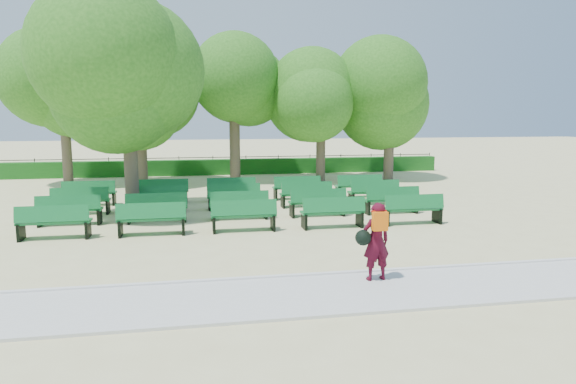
# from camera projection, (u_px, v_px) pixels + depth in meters

# --- Properties ---
(ground) EXTENTS (120.00, 120.00, 0.00)m
(ground) POSITION_uv_depth(u_px,v_px,m) (262.00, 221.00, 17.16)
(ground) COLOR #CDC487
(paving) EXTENTS (30.00, 2.20, 0.06)m
(paving) POSITION_uv_depth(u_px,v_px,m) (315.00, 295.00, 9.96)
(paving) COLOR beige
(paving) RESTS_ON ground
(curb) EXTENTS (30.00, 0.12, 0.10)m
(curb) POSITION_uv_depth(u_px,v_px,m) (302.00, 276.00, 11.08)
(curb) COLOR silver
(curb) RESTS_ON ground
(hedge) EXTENTS (26.00, 0.70, 0.90)m
(hedge) POSITION_uv_depth(u_px,v_px,m) (230.00, 167.00, 30.70)
(hedge) COLOR #175718
(hedge) RESTS_ON ground
(fence) EXTENTS (26.00, 0.10, 1.02)m
(fence) POSITION_uv_depth(u_px,v_px,m) (230.00, 174.00, 31.15)
(fence) COLOR black
(fence) RESTS_ON ground
(tree_line) EXTENTS (21.80, 6.80, 7.04)m
(tree_line) POSITION_uv_depth(u_px,v_px,m) (236.00, 183.00, 26.88)
(tree_line) COLOR #33731F
(tree_line) RESTS_ON ground
(bench_array) EXTENTS (2.00, 0.72, 1.24)m
(bench_array) POSITION_uv_depth(u_px,v_px,m) (237.00, 211.00, 18.35)
(bench_array) COLOR #12692F
(bench_array) RESTS_ON ground
(tree_among) EXTENTS (5.13, 5.13, 7.01)m
(tree_among) POSITION_uv_depth(u_px,v_px,m) (127.00, 80.00, 17.22)
(tree_among) COLOR brown
(tree_among) RESTS_ON ground
(person) EXTENTS (0.79, 0.49, 1.65)m
(person) POSITION_uv_depth(u_px,v_px,m) (375.00, 240.00, 10.66)
(person) COLOR #420918
(person) RESTS_ON ground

